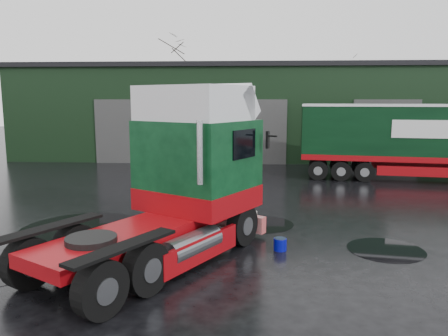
# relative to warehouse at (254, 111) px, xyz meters

# --- Properties ---
(ground) EXTENTS (100.00, 100.00, 0.00)m
(ground) POSITION_rel_warehouse_xyz_m (-2.00, -20.00, -3.16)
(ground) COLOR black
(warehouse) EXTENTS (32.40, 12.40, 6.30)m
(warehouse) POSITION_rel_warehouse_xyz_m (0.00, 0.00, 0.00)
(warehouse) COLOR black
(warehouse) RESTS_ON ground
(hero_tractor) EXTENTS (6.23, 7.68, 4.43)m
(hero_tractor) POSITION_rel_warehouse_xyz_m (-2.70, -22.95, -0.94)
(hero_tractor) COLOR #0A391B
(hero_tractor) RESTS_ON ground
(lorry_right) EXTENTS (14.73, 4.65, 3.81)m
(lorry_right) POSITION_rel_warehouse_xyz_m (8.01, -11.00, -1.25)
(lorry_right) COLOR silver
(lorry_right) RESTS_ON ground
(wash_bucket) EXTENTS (0.41, 0.41, 0.33)m
(wash_bucket) POSITION_rel_warehouse_xyz_m (0.59, -21.78, -2.99)
(wash_bucket) COLOR #060993
(wash_bucket) RESTS_ON ground
(tree_back_a) EXTENTS (4.40, 4.40, 9.50)m
(tree_back_a) POSITION_rel_warehouse_xyz_m (-8.00, 10.00, 1.59)
(tree_back_a) COLOR black
(tree_back_a) RESTS_ON ground
(tree_back_b) EXTENTS (4.40, 4.40, 7.50)m
(tree_back_b) POSITION_rel_warehouse_xyz_m (8.00, 10.00, 0.59)
(tree_back_b) COLOR black
(tree_back_b) RESTS_ON ground
(puddle_0) EXTENTS (3.96, 3.96, 0.01)m
(puddle_0) POSITION_rel_warehouse_xyz_m (-5.42, -20.22, -3.15)
(puddle_0) COLOR black
(puddle_0) RESTS_ON ground
(puddle_1) EXTENTS (2.05, 2.05, 0.01)m
(puddle_1) POSITION_rel_warehouse_xyz_m (0.17, -19.33, -3.15)
(puddle_1) COLOR black
(puddle_1) RESTS_ON ground
(puddle_3) EXTENTS (2.04, 2.04, 0.01)m
(puddle_3) POSITION_rel_warehouse_xyz_m (3.44, -21.58, -3.15)
(puddle_3) COLOR black
(puddle_3) RESTS_ON ground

